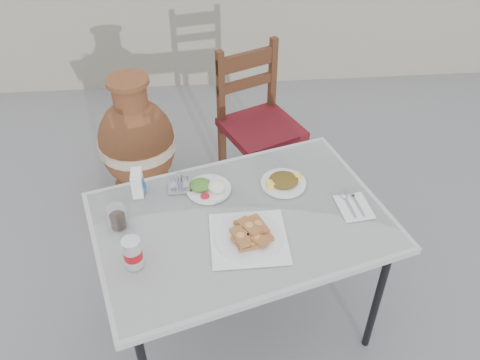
{
  "coord_description": "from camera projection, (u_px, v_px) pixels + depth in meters",
  "views": [
    {
      "loc": [
        -0.14,
        -1.46,
        2.13
      ],
      "look_at": [
        -0.01,
        0.05,
        0.87
      ],
      "focal_mm": 38.0,
      "sensor_mm": 36.0,
      "label": 1
    }
  ],
  "objects": [
    {
      "name": "salad_rice_plate",
      "position": [
        208.0,
        187.0,
        2.16
      ],
      "size": [
        0.19,
        0.19,
        0.05
      ],
      "color": "white",
      "rests_on": "cafe_table"
    },
    {
      "name": "cafe_table",
      "position": [
        241.0,
        227.0,
        2.07
      ],
      "size": [
        1.34,
        1.08,
        0.71
      ],
      "rotation": [
        0.0,
        0.0,
        0.28
      ],
      "color": "black",
      "rests_on": "ground"
    },
    {
      "name": "terracotta_urn",
      "position": [
        137.0,
        144.0,
        3.0
      ],
      "size": [
        0.46,
        0.46,
        0.8
      ],
      "color": "brown",
      "rests_on": "ground"
    },
    {
      "name": "chair",
      "position": [
        258.0,
        123.0,
        2.99
      ],
      "size": [
        0.54,
        0.54,
        0.92
      ],
      "rotation": [
        0.0,
        0.0,
        0.42
      ],
      "color": "#3E2411",
      "rests_on": "ground"
    },
    {
      "name": "soda_can",
      "position": [
        133.0,
        253.0,
        1.81
      ],
      "size": [
        0.07,
        0.07,
        0.13
      ],
      "color": "silver",
      "rests_on": "cafe_table"
    },
    {
      "name": "condiment_caddy",
      "position": [
        180.0,
        184.0,
        2.16
      ],
      "size": [
        0.1,
        0.08,
        0.07
      ],
      "rotation": [
        0.0,
        0.0,
        0.01
      ],
      "color": "#B4B4BB",
      "rests_on": "cafe_table"
    },
    {
      "name": "ground",
      "position": [
        242.0,
        321.0,
        2.5
      ],
      "size": [
        80.0,
        80.0,
        0.0
      ],
      "primitive_type": "plane",
      "color": "slate",
      "rests_on": "ground"
    },
    {
      "name": "cola_glass",
      "position": [
        118.0,
        218.0,
        1.98
      ],
      "size": [
        0.07,
        0.07,
        0.1
      ],
      "color": "white",
      "rests_on": "cafe_table"
    },
    {
      "name": "napkin_holder",
      "position": [
        137.0,
        183.0,
        2.13
      ],
      "size": [
        0.06,
        0.09,
        0.11
      ],
      "rotation": [
        0.0,
        0.0,
        0.03
      ],
      "color": "white",
      "rests_on": "cafe_table"
    },
    {
      "name": "cutlery_napkin",
      "position": [
        352.0,
        205.0,
        2.1
      ],
      "size": [
        0.15,
        0.18,
        0.01
      ],
      "rotation": [
        0.0,
        0.0,
        0.12
      ],
      "color": "white",
      "rests_on": "cafe_table"
    },
    {
      "name": "salad_chopped_plate",
      "position": [
        284.0,
        181.0,
        2.19
      ],
      "size": [
        0.2,
        0.2,
        0.04
      ],
      "color": "white",
      "rests_on": "cafe_table"
    },
    {
      "name": "back_wall",
      "position": [
        214.0,
        9.0,
        4.02
      ],
      "size": [
        6.0,
        0.25,
        1.2
      ],
      "primitive_type": "cube",
      "color": "gray",
      "rests_on": "ground"
    },
    {
      "name": "pide_plate",
      "position": [
        249.0,
        234.0,
        1.94
      ],
      "size": [
        0.3,
        0.3,
        0.06
      ],
      "rotation": [
        0.0,
        0.0,
        0.01
      ],
      "color": "white",
      "rests_on": "cafe_table"
    }
  ]
}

